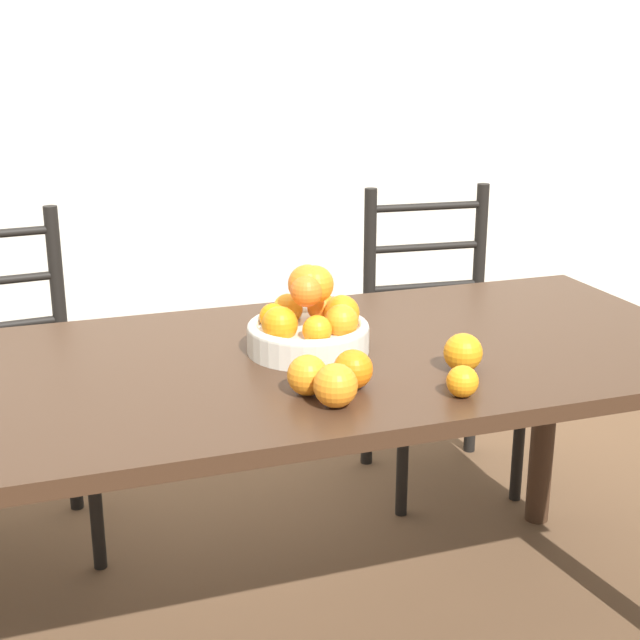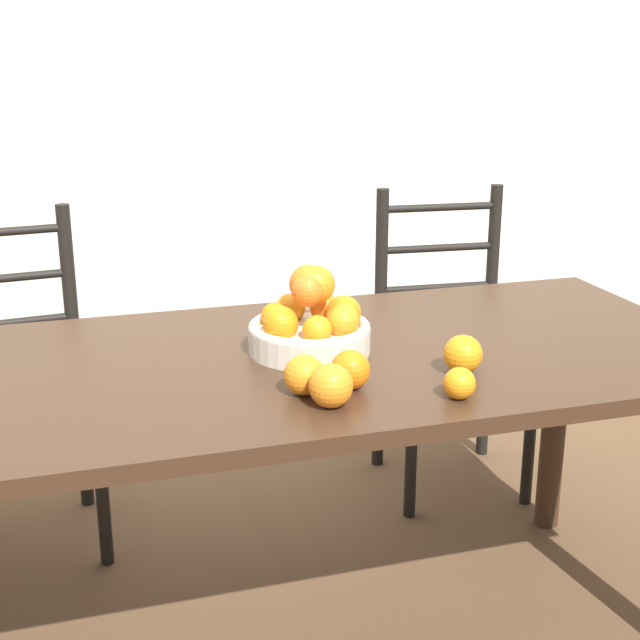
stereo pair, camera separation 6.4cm
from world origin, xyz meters
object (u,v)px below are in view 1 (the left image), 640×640
at_px(fruit_bowl, 309,323).
at_px(orange_loose_2, 462,381).
at_px(orange_loose_0, 353,369).
at_px(orange_loose_3, 463,353).
at_px(chair_right, 438,341).
at_px(orange_loose_1, 308,375).
at_px(orange_loose_4, 336,385).
at_px(chair_left, 2,391).

height_order(fruit_bowl, orange_loose_2, fruit_bowl).
relative_size(orange_loose_0, orange_loose_3, 0.98).
bearing_deg(chair_right, orange_loose_0, -120.63).
distance_m(orange_loose_1, orange_loose_4, 0.08).
relative_size(fruit_bowl, orange_loose_3, 3.32).
distance_m(orange_loose_2, chair_right, 1.16).
bearing_deg(orange_loose_2, orange_loose_0, 149.24).
height_order(orange_loose_2, chair_right, chair_right).
distance_m(orange_loose_4, chair_right, 1.25).
bearing_deg(chair_left, orange_loose_0, -59.12).
xyz_separation_m(fruit_bowl, orange_loose_0, (0.01, -0.23, -0.02)).
xyz_separation_m(orange_loose_1, chair_left, (-0.58, 0.91, -0.30)).
relative_size(orange_loose_1, chair_left, 0.08).
distance_m(fruit_bowl, orange_loose_2, 0.39).
xyz_separation_m(fruit_bowl, orange_loose_1, (-0.08, -0.23, -0.02)).
distance_m(orange_loose_0, orange_loose_1, 0.09).
xyz_separation_m(orange_loose_0, orange_loose_2, (0.18, -0.11, -0.01)).
relative_size(fruit_bowl, orange_loose_2, 4.31).
xyz_separation_m(orange_loose_1, orange_loose_4, (0.03, -0.07, 0.00)).
xyz_separation_m(orange_loose_0, orange_loose_1, (-0.09, -0.00, 0.00)).
bearing_deg(orange_loose_0, fruit_bowl, 93.10).
bearing_deg(orange_loose_2, orange_loose_4, 172.30).
bearing_deg(orange_loose_3, orange_loose_4, -163.74).
distance_m(orange_loose_0, orange_loose_3, 0.25).
height_order(orange_loose_0, orange_loose_2, orange_loose_0).
bearing_deg(chair_right, orange_loose_3, -109.32).
distance_m(fruit_bowl, orange_loose_3, 0.34).
relative_size(orange_loose_0, chair_left, 0.08).
bearing_deg(chair_left, fruit_bowl, -51.35).
xyz_separation_m(orange_loose_1, chair_right, (0.74, 0.91, -0.30)).
relative_size(orange_loose_0, orange_loose_1, 0.99).
height_order(orange_loose_0, chair_left, chair_left).
bearing_deg(fruit_bowl, orange_loose_2, -60.35).
bearing_deg(orange_loose_1, chair_right, 51.05).
relative_size(orange_loose_2, chair_right, 0.07).
bearing_deg(orange_loose_0, orange_loose_3, 3.60).
distance_m(orange_loose_1, chair_right, 1.21).
height_order(orange_loose_0, orange_loose_3, orange_loose_3).
height_order(orange_loose_0, orange_loose_4, orange_loose_4).
bearing_deg(chair_right, chair_left, -175.34).
xyz_separation_m(orange_loose_3, chair_left, (-0.92, 0.89, -0.31)).
bearing_deg(orange_loose_2, fruit_bowl, 119.65).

